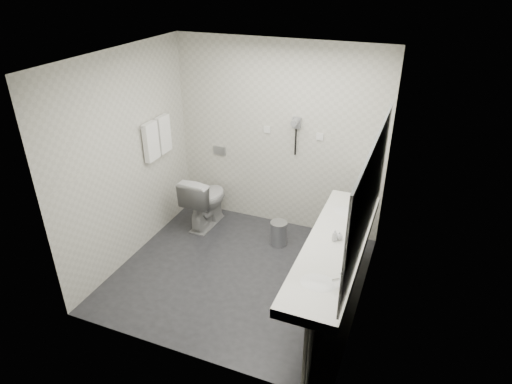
% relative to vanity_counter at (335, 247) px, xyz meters
% --- Properties ---
extents(floor, '(2.80, 2.80, 0.00)m').
position_rel_vanity_counter_xyz_m(floor, '(-1.12, 0.20, -0.80)').
color(floor, '#252529').
rests_on(floor, ground).
extents(ceiling, '(2.80, 2.80, 0.00)m').
position_rel_vanity_counter_xyz_m(ceiling, '(-1.12, 0.20, 1.70)').
color(ceiling, silver).
rests_on(ceiling, wall_back).
extents(wall_back, '(2.80, 0.00, 2.80)m').
position_rel_vanity_counter_xyz_m(wall_back, '(-1.12, 1.50, 0.45)').
color(wall_back, beige).
rests_on(wall_back, floor).
extents(wall_front, '(2.80, 0.00, 2.80)m').
position_rel_vanity_counter_xyz_m(wall_front, '(-1.12, -1.10, 0.45)').
color(wall_front, beige).
rests_on(wall_front, floor).
extents(wall_left, '(0.00, 2.60, 2.60)m').
position_rel_vanity_counter_xyz_m(wall_left, '(-2.52, 0.20, 0.45)').
color(wall_left, beige).
rests_on(wall_left, floor).
extents(wall_right, '(0.00, 2.60, 2.60)m').
position_rel_vanity_counter_xyz_m(wall_right, '(0.27, 0.20, 0.45)').
color(wall_right, beige).
rests_on(wall_right, floor).
extents(vanity_counter, '(0.55, 2.20, 0.10)m').
position_rel_vanity_counter_xyz_m(vanity_counter, '(0.00, 0.00, 0.00)').
color(vanity_counter, silver).
rests_on(vanity_counter, floor).
extents(vanity_panel, '(0.03, 2.15, 0.75)m').
position_rel_vanity_counter_xyz_m(vanity_panel, '(0.02, 0.00, -0.42)').
color(vanity_panel, gray).
rests_on(vanity_panel, floor).
extents(vanity_post_near, '(0.06, 0.06, 0.75)m').
position_rel_vanity_counter_xyz_m(vanity_post_near, '(0.05, -1.04, -0.42)').
color(vanity_post_near, silver).
rests_on(vanity_post_near, floor).
extents(vanity_post_far, '(0.06, 0.06, 0.75)m').
position_rel_vanity_counter_xyz_m(vanity_post_far, '(0.05, 1.04, -0.42)').
color(vanity_post_far, silver).
rests_on(vanity_post_far, floor).
extents(mirror, '(0.02, 2.20, 1.05)m').
position_rel_vanity_counter_xyz_m(mirror, '(0.26, 0.00, 0.65)').
color(mirror, '#B2BCC6').
rests_on(mirror, wall_right).
extents(basin_near, '(0.40, 0.31, 0.05)m').
position_rel_vanity_counter_xyz_m(basin_near, '(0.00, -0.65, 0.04)').
color(basin_near, white).
rests_on(basin_near, vanity_counter).
extents(basin_far, '(0.40, 0.31, 0.05)m').
position_rel_vanity_counter_xyz_m(basin_far, '(0.00, 0.65, 0.04)').
color(basin_far, white).
rests_on(basin_far, vanity_counter).
extents(faucet_near, '(0.04, 0.04, 0.15)m').
position_rel_vanity_counter_xyz_m(faucet_near, '(0.19, -0.65, 0.12)').
color(faucet_near, silver).
rests_on(faucet_near, vanity_counter).
extents(faucet_far, '(0.04, 0.04, 0.15)m').
position_rel_vanity_counter_xyz_m(faucet_far, '(0.19, 0.65, 0.12)').
color(faucet_far, silver).
rests_on(faucet_far, vanity_counter).
extents(soap_bottle_a, '(0.05, 0.05, 0.11)m').
position_rel_vanity_counter_xyz_m(soap_bottle_a, '(0.15, -0.01, 0.10)').
color(soap_bottle_a, beige).
rests_on(soap_bottle_a, vanity_counter).
extents(soap_bottle_b, '(0.08, 0.08, 0.09)m').
position_rel_vanity_counter_xyz_m(soap_bottle_b, '(0.02, 0.08, 0.09)').
color(soap_bottle_b, beige).
rests_on(soap_bottle_b, vanity_counter).
extents(soap_bottle_c, '(0.06, 0.06, 0.13)m').
position_rel_vanity_counter_xyz_m(soap_bottle_c, '(-0.02, 0.03, 0.12)').
color(soap_bottle_c, beige).
rests_on(soap_bottle_c, vanity_counter).
extents(glass_left, '(0.07, 0.07, 0.10)m').
position_rel_vanity_counter_xyz_m(glass_left, '(0.13, 0.32, 0.10)').
color(glass_left, silver).
rests_on(glass_left, vanity_counter).
extents(toilet, '(0.46, 0.77, 0.76)m').
position_rel_vanity_counter_xyz_m(toilet, '(-2.01, 1.06, -0.42)').
color(toilet, white).
rests_on(toilet, floor).
extents(flush_plate, '(0.18, 0.02, 0.12)m').
position_rel_vanity_counter_xyz_m(flush_plate, '(-1.98, 1.49, 0.15)').
color(flush_plate, '#B2B5BA').
rests_on(flush_plate, wall_back).
extents(pedal_bin, '(0.23, 0.23, 0.31)m').
position_rel_vanity_counter_xyz_m(pedal_bin, '(-0.91, 0.97, -0.65)').
color(pedal_bin, '#B2B5BA').
rests_on(pedal_bin, floor).
extents(bin_lid, '(0.22, 0.22, 0.02)m').
position_rel_vanity_counter_xyz_m(bin_lid, '(-0.91, 0.97, -0.48)').
color(bin_lid, '#B2B5BA').
rests_on(bin_lid, pedal_bin).
extents(towel_rail, '(0.02, 0.62, 0.02)m').
position_rel_vanity_counter_xyz_m(towel_rail, '(-2.47, 0.75, 0.75)').
color(towel_rail, silver).
rests_on(towel_rail, wall_left).
extents(towel_near, '(0.07, 0.24, 0.48)m').
position_rel_vanity_counter_xyz_m(towel_near, '(-2.46, 0.61, 0.53)').
color(towel_near, white).
rests_on(towel_near, towel_rail).
extents(towel_far, '(0.07, 0.24, 0.48)m').
position_rel_vanity_counter_xyz_m(towel_far, '(-2.46, 0.89, 0.53)').
color(towel_far, white).
rests_on(towel_far, towel_rail).
extents(dryer_cradle, '(0.10, 0.04, 0.14)m').
position_rel_vanity_counter_xyz_m(dryer_cradle, '(-0.88, 1.47, 0.70)').
color(dryer_cradle, gray).
rests_on(dryer_cradle, wall_back).
extents(dryer_barrel, '(0.08, 0.14, 0.08)m').
position_rel_vanity_counter_xyz_m(dryer_barrel, '(-0.88, 1.40, 0.73)').
color(dryer_barrel, gray).
rests_on(dryer_barrel, dryer_cradle).
extents(dryer_cord, '(0.02, 0.02, 0.35)m').
position_rel_vanity_counter_xyz_m(dryer_cord, '(-0.88, 1.46, 0.45)').
color(dryer_cord, black).
rests_on(dryer_cord, dryer_cradle).
extents(switch_plate_a, '(0.09, 0.02, 0.09)m').
position_rel_vanity_counter_xyz_m(switch_plate_a, '(-1.27, 1.49, 0.55)').
color(switch_plate_a, white).
rests_on(switch_plate_a, wall_back).
extents(switch_plate_b, '(0.09, 0.02, 0.09)m').
position_rel_vanity_counter_xyz_m(switch_plate_b, '(-0.57, 1.49, 0.55)').
color(switch_plate_b, white).
rests_on(switch_plate_b, wall_back).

